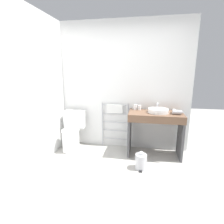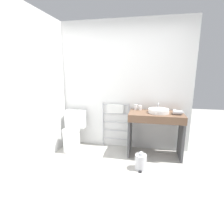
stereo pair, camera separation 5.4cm
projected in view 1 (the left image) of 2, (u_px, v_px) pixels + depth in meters
ground_plane at (104, 194)px, 2.32m from camera, size 12.00×12.00×0.00m
wall_back at (121, 87)px, 3.60m from camera, size 2.75×0.12×2.57m
wall_side at (40, 90)px, 3.02m from camera, size 0.12×2.33×2.57m
toilet at (72, 133)px, 3.59m from camera, size 0.42×0.50×0.80m
towel_radiator at (115, 116)px, 3.66m from camera, size 0.57×0.06×0.95m
vanity_counter at (155, 127)px, 3.29m from camera, size 0.99×0.55×0.85m
sink_basin at (158, 111)px, 3.22m from camera, size 0.38×0.38×0.08m
faucet at (158, 106)px, 3.40m from camera, size 0.02×0.10×0.15m
cup_near_wall at (135, 107)px, 3.48m from camera, size 0.06×0.06×0.10m
cup_near_edge at (140, 108)px, 3.45m from camera, size 0.06×0.06×0.10m
hair_dryer at (177, 112)px, 3.10m from camera, size 0.20×0.18×0.08m
trash_bin at (141, 161)px, 2.91m from camera, size 0.19×0.23×0.32m
bath_mat at (58, 164)px, 3.08m from camera, size 0.56×0.36×0.01m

